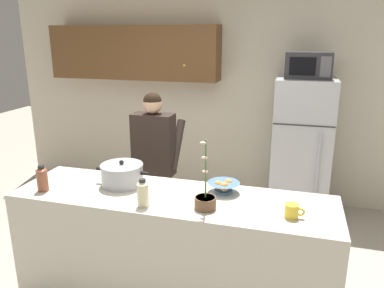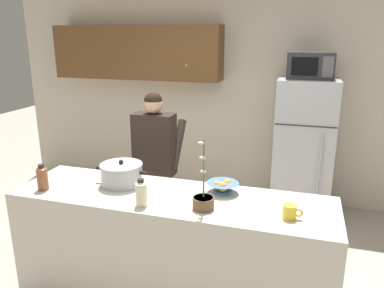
{
  "view_description": "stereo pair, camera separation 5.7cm",
  "coord_description": "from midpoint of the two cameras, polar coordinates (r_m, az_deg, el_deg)",
  "views": [
    {
      "loc": [
        0.85,
        -2.45,
        2.08
      ],
      "look_at": [
        0.0,
        0.55,
        1.17
      ],
      "focal_mm": 35.1,
      "sensor_mm": 36.0,
      "label": 1
    },
    {
      "loc": [
        0.91,
        -2.44,
        2.08
      ],
      "look_at": [
        0.0,
        0.55,
        1.17
      ],
      "focal_mm": 35.1,
      "sensor_mm": 36.0,
      "label": 2
    }
  ],
  "objects": [
    {
      "name": "cooking_pot",
      "position": [
        3.06,
        -10.11,
        -4.53
      ],
      "size": [
        0.45,
        0.34,
        0.21
      ],
      "color": "#ADAFB5",
      "rests_on": "kitchen_island"
    },
    {
      "name": "back_wall_unit",
      "position": [
        4.88,
        3.34,
        8.44
      ],
      "size": [
        6.0,
        0.48,
        2.6
      ],
      "color": "beige",
      "rests_on": "ground"
    },
    {
      "name": "coffee_mug",
      "position": [
        2.58,
        15.29,
        -9.9
      ],
      "size": [
        0.13,
        0.09,
        0.1
      ],
      "color": "yellow",
      "rests_on": "kitchen_island"
    },
    {
      "name": "bottle_near_edge",
      "position": [
        2.66,
        -7.13,
        -7.36
      ],
      "size": [
        0.08,
        0.08,
        0.2
      ],
      "color": "beige",
      "rests_on": "kitchen_island"
    },
    {
      "name": "microwave",
      "position": [
        4.28,
        17.95,
        11.31
      ],
      "size": [
        0.48,
        0.37,
        0.28
      ],
      "color": "#2D2D30",
      "rests_on": "refrigerator"
    },
    {
      "name": "refrigerator",
      "position": [
        4.48,
        16.89,
        -0.89
      ],
      "size": [
        0.64,
        0.68,
        1.63
      ],
      "color": "#B7BABF",
      "rests_on": "ground"
    },
    {
      "name": "bread_bowl",
      "position": [
        2.88,
        5.24,
        -6.45
      ],
      "size": [
        0.25,
        0.25,
        0.1
      ],
      "color": "#4C7299",
      "rests_on": "kitchen_island"
    },
    {
      "name": "person_near_pot",
      "position": [
        3.67,
        -5.2,
        -1.43
      ],
      "size": [
        0.48,
        0.4,
        1.57
      ],
      "color": "#726656",
      "rests_on": "ground"
    },
    {
      "name": "bottle_mid_counter",
      "position": [
        3.12,
        -21.32,
        -4.76
      ],
      "size": [
        0.08,
        0.08,
        0.21
      ],
      "color": "brown",
      "rests_on": "kitchen_island"
    },
    {
      "name": "kitchen_island",
      "position": [
        3.06,
        -2.56,
        -15.71
      ],
      "size": [
        2.43,
        0.68,
        0.92
      ],
      "primitive_type": "cube",
      "color": "beige",
      "rests_on": "ground"
    },
    {
      "name": "potted_orchid",
      "position": [
        2.62,
        2.36,
        -8.52
      ],
      "size": [
        0.15,
        0.15,
        0.5
      ],
      "color": "brown",
      "rests_on": "kitchen_island"
    }
  ]
}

